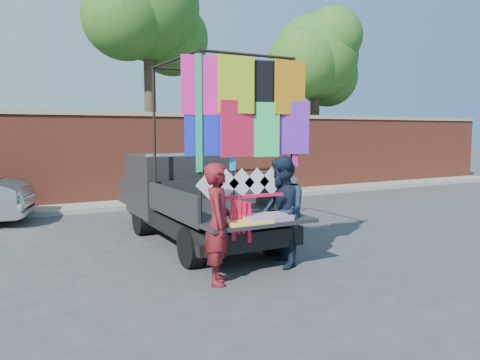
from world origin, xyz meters
name	(u,v)px	position (x,y,z in m)	size (l,w,h in m)	color
ground	(251,261)	(0.00, 0.00, 0.00)	(90.00, 90.00, 0.00)	#38383A
brick_wall	(130,157)	(0.00, 7.00, 1.33)	(30.00, 0.45, 2.61)	brown
curb	(138,203)	(0.00, 6.30, 0.06)	(30.00, 1.20, 0.12)	gray
tree_mid	(150,13)	(1.02, 8.12, 5.70)	(4.20, 3.30, 7.73)	#38281C
tree_right	(317,59)	(7.52, 8.12, 4.75)	(4.20, 3.30, 6.62)	#38281C
pickup_truck	(186,196)	(-0.25, 2.12, 0.80)	(2.01, 5.05, 3.18)	black
woman	(218,224)	(-0.93, -0.74, 0.82)	(0.60, 0.39, 1.64)	maroon
man	(282,212)	(0.26, -0.49, 0.85)	(0.82, 0.64, 1.69)	#131E31
streamer_bundle	(246,211)	(-0.44, -0.62, 0.94)	(1.00, 0.09, 0.69)	red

